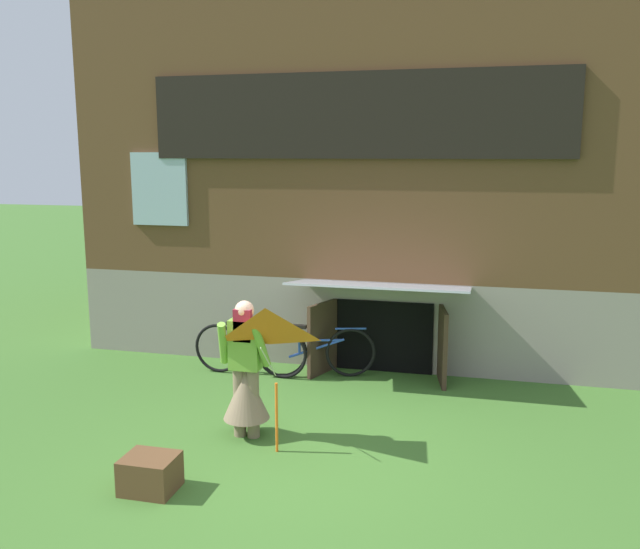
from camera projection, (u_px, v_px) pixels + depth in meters
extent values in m
plane|color=#3D6B28|center=(298.00, 456.00, 7.04)|extent=(60.00, 60.00, 0.00)
cube|color=gray|center=(381.00, 289.00, 12.41)|extent=(8.74, 5.49, 1.33)
cube|color=brown|center=(384.00, 135.00, 11.91)|extent=(8.74, 5.49, 4.29)
cube|color=black|center=(354.00, 115.00, 9.21)|extent=(5.94, 0.08, 1.18)
cube|color=#9EB7C6|center=(355.00, 115.00, 9.23)|extent=(5.78, 0.04, 1.06)
cube|color=#9EB7C6|center=(159.00, 189.00, 10.12)|extent=(0.90, 0.06, 1.10)
cube|color=black|center=(384.00, 337.00, 9.69)|extent=(1.40, 0.03, 1.05)
cube|color=#3D2B1E|center=(323.00, 338.00, 9.62)|extent=(0.31, 0.67, 1.05)
cube|color=#3D2B1E|center=(442.00, 346.00, 9.22)|extent=(0.18, 0.70, 1.05)
cube|color=#999EA8|center=(380.00, 286.00, 9.03)|extent=(2.42, 1.09, 0.18)
cylinder|color=#7F6B51|center=(240.00, 402.00, 7.49)|extent=(0.14, 0.14, 0.79)
cylinder|color=#7F6B51|center=(253.00, 403.00, 7.45)|extent=(0.14, 0.14, 0.79)
cone|color=#7F6B51|center=(246.00, 393.00, 7.45)|extent=(0.52, 0.52, 0.59)
cube|color=#72AD38|center=(245.00, 344.00, 7.35)|extent=(0.34, 0.20, 0.56)
cylinder|color=#72AD38|center=(223.00, 343.00, 7.30)|extent=(0.17, 0.32, 0.52)
cylinder|color=#72AD38|center=(261.00, 346.00, 7.20)|extent=(0.17, 0.32, 0.52)
cube|color=maroon|center=(243.00, 326.00, 7.25)|extent=(0.20, 0.08, 0.36)
sphere|color=#D8AD8E|center=(244.00, 310.00, 7.28)|extent=(0.21, 0.21, 0.21)
pyramid|color=orange|center=(265.00, 342.00, 6.74)|extent=(0.90, 0.72, 0.53)
cylinder|color=beige|center=(268.00, 362.00, 7.04)|extent=(0.01, 0.50, 0.47)
cylinder|color=orange|center=(277.00, 418.00, 7.08)|extent=(0.03, 0.03, 0.77)
torus|color=black|center=(351.00, 353.00, 9.49)|extent=(0.70, 0.23, 0.71)
torus|color=black|center=(282.00, 353.00, 9.47)|extent=(0.70, 0.23, 0.71)
cylinder|color=#284CB2|center=(316.00, 340.00, 9.44)|extent=(0.71, 0.22, 0.04)
cylinder|color=#284CB2|center=(316.00, 348.00, 9.46)|extent=(0.78, 0.24, 0.29)
cylinder|color=#284CB2|center=(299.00, 340.00, 9.44)|extent=(0.04, 0.04, 0.40)
cube|color=black|center=(299.00, 327.00, 9.40)|extent=(0.20, 0.08, 0.05)
cylinder|color=#284CB2|center=(351.00, 329.00, 9.42)|extent=(0.43, 0.14, 0.03)
torus|color=black|center=(282.00, 354.00, 9.41)|extent=(0.72, 0.07, 0.72)
torus|color=black|center=(218.00, 348.00, 9.68)|extent=(0.72, 0.07, 0.72)
cylinder|color=#ADAFB5|center=(250.00, 338.00, 9.51)|extent=(0.74, 0.06, 0.04)
cylinder|color=#ADAFB5|center=(250.00, 346.00, 9.53)|extent=(0.81, 0.06, 0.29)
cylinder|color=#ADAFB5|center=(234.00, 337.00, 9.58)|extent=(0.04, 0.04, 0.41)
cube|color=black|center=(233.00, 323.00, 9.54)|extent=(0.20, 0.08, 0.05)
cylinder|color=#ADAFB5|center=(282.00, 329.00, 9.35)|extent=(0.44, 0.04, 0.03)
cube|color=brown|center=(150.00, 474.00, 6.29)|extent=(0.50, 0.42, 0.34)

